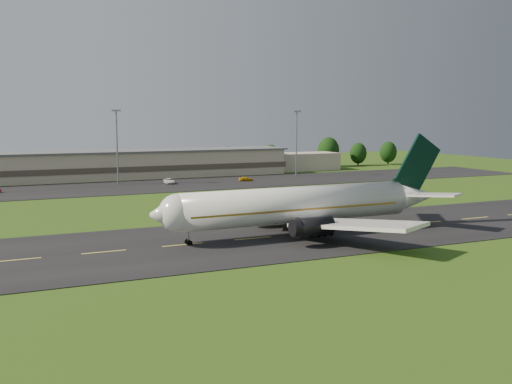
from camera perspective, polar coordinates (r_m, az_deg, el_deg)
name	(u,v)px	position (r m, az deg, el deg)	size (l,w,h in m)	color
ground	(182,245)	(82.76, -7.37, -5.32)	(360.00, 360.00, 0.00)	#284611
taxiway	(182,245)	(82.75, -7.37, -5.29)	(220.00, 30.00, 0.10)	black
apron	(104,188)	(152.34, -14.94, 0.35)	(260.00, 30.00, 0.10)	black
airliner	(301,205)	(89.02, 4.52, -1.33)	(51.26, 42.18, 15.57)	white
terminal	(113,165)	(176.71, -14.11, 2.61)	(145.00, 16.00, 8.40)	tan
light_mast_centre	(117,138)	(160.04, -13.75, 5.28)	(2.40, 1.20, 20.35)	gray
light_mast_east	(296,135)	(177.86, 4.07, 5.67)	(2.40, 1.20, 20.35)	gray
tree_line	(193,157)	(192.81, -6.30, 3.50)	(195.95, 9.49, 11.00)	black
service_vehicle_c	(169,181)	(159.17, -8.68, 1.10)	(2.39, 5.17, 1.44)	white
service_vehicle_d	(246,179)	(163.83, -1.03, 1.31)	(1.66, 4.08, 1.18)	#CD930C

